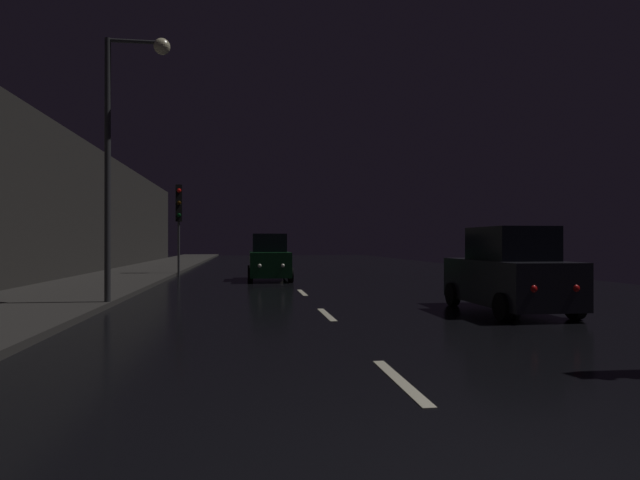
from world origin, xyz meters
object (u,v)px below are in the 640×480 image
traffic_light_far_left (179,210)px  streetlamp_overhead (126,128)px  car_parked_right_near (509,273)px  car_approaching_headlights (269,259)px

traffic_light_far_left → streetlamp_overhead: 13.40m
traffic_light_far_left → car_parked_right_near: (9.92, -15.66, -2.43)m
car_approaching_headlights → car_parked_right_near: 12.99m
streetlamp_overhead → car_parked_right_near: streetlamp_overhead is taller
streetlamp_overhead → car_parked_right_near: (9.67, -2.33, -3.83)m
traffic_light_far_left → car_approaching_headlights: 6.40m
traffic_light_far_left → car_approaching_headlights: bearing=37.7°
traffic_light_far_left → streetlamp_overhead: bearing=-10.5°
car_approaching_headlights → car_parked_right_near: size_ratio=1.00×
streetlamp_overhead → car_approaching_headlights: streetlamp_overhead is taller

